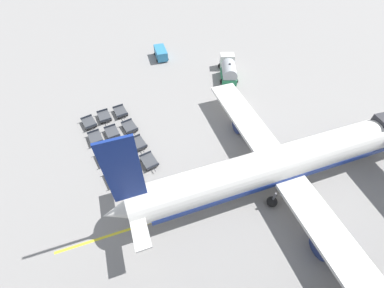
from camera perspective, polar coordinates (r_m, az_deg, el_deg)
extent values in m
plane|color=gray|center=(43.13, 10.25, 7.65)|extent=(500.00, 500.00, 0.00)
cylinder|color=white|center=(32.94, 21.64, -3.07)|extent=(4.99, 39.76, 4.14)
cone|color=white|center=(27.82, -14.14, -13.80)|extent=(4.04, 5.05, 3.93)
cube|color=navy|center=(22.72, -15.04, -5.98)|extent=(0.35, 3.11, 8.07)
cube|color=white|center=(27.24, -12.79, -12.80)|extent=(9.78, 1.73, 0.24)
cube|color=white|center=(32.81, 18.98, -4.86)|extent=(34.90, 4.56, 0.44)
cylinder|color=navy|center=(31.32, 28.43, -18.90)|extent=(2.55, 3.23, 2.49)
cylinder|color=navy|center=(38.83, 11.80, 4.49)|extent=(2.55, 3.23, 2.49)
cube|color=navy|center=(33.47, 21.30, -3.86)|extent=(4.99, 35.80, 0.75)
cylinder|color=#56565B|center=(42.09, 34.35, -0.08)|extent=(0.24, 0.24, 1.86)
sphere|color=black|center=(42.67, 33.82, -0.92)|extent=(1.27, 1.27, 1.27)
cylinder|color=#56565B|center=(31.36, 17.73, -11.29)|extent=(0.24, 0.24, 1.86)
sphere|color=black|center=(32.13, 17.35, -12.15)|extent=(1.27, 1.27, 1.27)
cylinder|color=#56565B|center=(33.91, 12.64, -3.33)|extent=(0.24, 0.24, 1.86)
sphere|color=black|center=(34.63, 12.38, -4.29)|extent=(1.27, 1.27, 1.27)
cube|color=white|center=(52.42, 7.77, 18.02)|extent=(2.54, 3.06, 2.28)
cube|color=#2D8C5B|center=(49.44, 8.09, 14.66)|extent=(5.20, 3.93, 1.17)
cylinder|color=#ADB2B7|center=(48.80, 8.24, 15.83)|extent=(4.95, 3.79, 2.55)
sphere|color=#333338|center=(48.14, 8.41, 17.11)|extent=(0.44, 0.44, 0.44)
sphere|color=black|center=(52.93, 9.07, 16.80)|extent=(0.90, 0.90, 0.90)
sphere|color=black|center=(52.61, 6.26, 16.91)|extent=(0.90, 0.90, 0.90)
sphere|color=black|center=(48.58, 9.72, 13.58)|extent=(0.90, 0.90, 0.90)
sphere|color=black|center=(48.24, 6.72, 13.69)|extent=(0.90, 0.90, 0.90)
cube|color=teal|center=(55.58, -6.95, 19.47)|extent=(4.41, 2.22, 1.73)
cube|color=#1E232D|center=(57.30, -7.43, 20.69)|extent=(0.14, 1.76, 0.60)
sphere|color=black|center=(57.34, -6.15, 19.54)|extent=(0.60, 0.60, 0.60)
sphere|color=black|center=(57.09, -8.19, 19.20)|extent=(0.60, 0.60, 0.60)
sphere|color=black|center=(54.91, -5.51, 18.22)|extent=(0.60, 0.60, 0.60)
sphere|color=black|center=(54.65, -7.62, 17.86)|extent=(0.60, 0.60, 0.60)
cube|color=#424449|center=(42.31, -21.91, 4.48)|extent=(2.91, 2.35, 0.10)
cube|color=#2D333D|center=(41.23, -21.47, 3.73)|extent=(0.54, 1.69, 0.32)
cube|color=#2D333D|center=(43.13, -22.48, 5.60)|extent=(0.54, 1.69, 0.32)
cube|color=#333338|center=(41.15, -21.18, 3.09)|extent=(0.69, 0.24, 0.06)
sphere|color=black|center=(41.83, -22.32, 3.02)|extent=(0.36, 0.36, 0.36)
sphere|color=black|center=(41.92, -20.48, 3.84)|extent=(0.36, 0.36, 0.36)
sphere|color=black|center=(43.19, -23.02, 4.39)|extent=(0.36, 0.36, 0.36)
sphere|color=black|center=(43.28, -21.23, 5.18)|extent=(0.36, 0.36, 0.36)
cube|color=#424449|center=(39.55, -20.68, 1.33)|extent=(2.80, 2.16, 0.10)
cube|color=#2D333D|center=(38.51, -20.34, 0.38)|extent=(0.39, 1.72, 0.32)
cube|color=#2D333D|center=(40.32, -21.17, 2.65)|extent=(0.39, 1.72, 0.32)
cube|color=#333338|center=(38.46, -20.07, -0.33)|extent=(0.70, 0.18, 0.06)
sphere|color=black|center=(39.17, -21.25, -0.25)|extent=(0.36, 0.36, 0.36)
sphere|color=black|center=(39.16, -19.23, 0.51)|extent=(0.36, 0.36, 0.36)
sphere|color=black|center=(40.46, -21.82, 1.41)|extent=(0.36, 0.36, 0.36)
sphere|color=black|center=(40.45, -19.86, 2.14)|extent=(0.36, 0.36, 0.36)
cube|color=#424449|center=(36.60, -18.87, -2.73)|extent=(2.87, 2.27, 0.10)
cube|color=#2D333D|center=(35.62, -18.34, -3.84)|extent=(0.48, 1.71, 0.32)
cube|color=#2D333D|center=(37.29, -19.53, -1.27)|extent=(0.48, 1.71, 0.32)
cube|color=#333338|center=(35.62, -18.01, -4.60)|extent=(0.69, 0.22, 0.06)
sphere|color=black|center=(36.27, -19.37, -4.50)|extent=(0.36, 0.36, 0.36)
sphere|color=black|center=(36.32, -17.22, -3.59)|extent=(0.36, 0.36, 0.36)
sphere|color=black|center=(37.46, -20.19, -2.63)|extent=(0.36, 0.36, 0.36)
sphere|color=black|center=(37.51, -18.11, -1.75)|extent=(0.36, 0.36, 0.36)
cube|color=#424449|center=(34.14, -16.90, -7.01)|extent=(2.87, 2.28, 0.10)
cube|color=#2D333D|center=(33.23, -16.27, -8.31)|extent=(0.48, 1.70, 0.32)
cube|color=#2D333D|center=(34.75, -17.66, -5.36)|extent=(0.48, 1.70, 0.32)
cube|color=#333338|center=(33.27, -15.91, -9.11)|extent=(0.69, 0.22, 0.06)
sphere|color=black|center=(33.88, -17.41, -8.93)|extent=(0.36, 0.36, 0.36)
sphere|color=black|center=(33.94, -15.11, -7.94)|extent=(0.36, 0.36, 0.36)
sphere|color=black|center=(34.96, -18.38, -6.79)|extent=(0.36, 0.36, 0.36)
sphere|color=black|center=(35.02, -16.15, -5.84)|extent=(0.36, 0.36, 0.36)
cube|color=#424449|center=(42.60, -18.92, 5.88)|extent=(2.78, 2.12, 0.10)
cube|color=#2D333D|center=(41.52, -18.58, 5.10)|extent=(0.36, 1.72, 0.32)
cube|color=#2D333D|center=(43.42, -19.38, 7.03)|extent=(0.36, 1.72, 0.32)
cube|color=#333338|center=(41.43, -18.34, 4.45)|extent=(0.70, 0.17, 0.06)
sphere|color=black|center=(42.13, -19.45, 4.46)|extent=(0.36, 0.36, 0.36)
sphere|color=black|center=(42.18, -17.56, 5.14)|extent=(0.36, 0.36, 0.36)
sphere|color=black|center=(43.50, -20.00, 5.87)|extent=(0.36, 0.36, 0.36)
sphere|color=black|center=(43.55, -18.17, 6.53)|extent=(0.36, 0.36, 0.36)
cube|color=#424449|center=(39.56, -17.33, 2.52)|extent=(2.81, 2.16, 0.10)
cube|color=#2D333D|center=(38.53, -16.89, 1.60)|extent=(0.39, 1.72, 0.32)
cube|color=#2D333D|center=(40.33, -17.88, 3.82)|extent=(0.39, 1.72, 0.32)
cube|color=#333338|center=(38.48, -16.62, 0.90)|extent=(0.70, 0.18, 0.06)
sphere|color=black|center=(39.14, -17.86, 0.96)|extent=(0.36, 0.36, 0.36)
sphere|color=black|center=(39.22, -15.84, 1.72)|extent=(0.36, 0.36, 0.36)
sphere|color=black|center=(40.43, -18.54, 2.57)|extent=(0.36, 0.36, 0.36)
sphere|color=black|center=(40.51, -16.59, 3.31)|extent=(0.36, 0.36, 0.36)
cube|color=#424449|center=(36.86, -15.12, -1.01)|extent=(2.90, 2.32, 0.10)
cube|color=#2D333D|center=(35.89, -14.44, -2.04)|extent=(0.52, 1.70, 0.32)
cube|color=#2D333D|center=(37.55, -15.89, 0.39)|extent=(0.52, 1.70, 0.32)
cube|color=#333338|center=(35.88, -14.11, -2.79)|extent=(0.69, 0.24, 0.06)
sphere|color=black|center=(36.46, -15.53, -2.75)|extent=(0.36, 0.36, 0.36)
sphere|color=black|center=(36.64, -13.44, -1.81)|extent=(0.36, 0.36, 0.36)
sphere|color=black|center=(37.65, -16.53, -0.98)|extent=(0.36, 0.36, 0.36)
sphere|color=black|center=(37.83, -14.51, -0.07)|extent=(0.36, 0.36, 0.36)
cube|color=#424449|center=(34.29, -13.24, -5.47)|extent=(2.83, 2.20, 0.10)
cube|color=#2D333D|center=(33.38, -12.56, -6.76)|extent=(0.42, 1.72, 0.32)
cube|color=#2D333D|center=(34.90, -13.99, -3.84)|extent=(0.42, 1.72, 0.32)
cube|color=#333338|center=(33.42, -12.23, -7.57)|extent=(0.70, 0.20, 0.06)
sphere|color=black|center=(33.99, -13.76, -7.38)|extent=(0.36, 0.36, 0.36)
sphere|color=black|center=(34.12, -11.46, -6.43)|extent=(0.36, 0.36, 0.36)
sphere|color=black|center=(35.08, -14.75, -5.26)|extent=(0.36, 0.36, 0.36)
sphere|color=black|center=(35.20, -12.53, -4.36)|extent=(0.36, 0.36, 0.36)
cube|color=#424449|center=(42.72, -15.63, 7.00)|extent=(2.81, 2.17, 0.10)
cube|color=#2D333D|center=(41.65, -15.17, 6.26)|extent=(0.40, 1.72, 0.32)
cube|color=#2D333D|center=(43.54, -16.18, 8.11)|extent=(0.40, 1.72, 0.32)
cube|color=#333338|center=(41.57, -14.91, 5.61)|extent=(0.70, 0.19, 0.06)
sphere|color=black|center=(42.20, -16.09, 5.59)|extent=(0.36, 0.36, 0.36)
sphere|color=black|center=(42.37, -14.22, 6.29)|extent=(0.36, 0.36, 0.36)
sphere|color=black|center=(43.56, -16.80, 6.95)|extent=(0.36, 0.36, 0.36)
sphere|color=black|center=(43.73, -14.98, 7.62)|extent=(0.36, 0.36, 0.36)
cube|color=#424449|center=(39.74, -13.68, 3.79)|extent=(2.88, 2.30, 0.10)
cube|color=#2D333D|center=(38.72, -13.04, 2.95)|extent=(0.50, 1.70, 0.32)
cube|color=#2D333D|center=(40.49, -14.41, 5.02)|extent=(0.50, 1.70, 0.32)
cube|color=#333338|center=(38.68, -12.73, 2.26)|extent=(0.69, 0.23, 0.06)
sphere|color=black|center=(39.24, -14.07, 2.23)|extent=(0.36, 0.36, 0.36)
sphere|color=black|center=(39.50, -12.12, 3.07)|extent=(0.36, 0.36, 0.36)
sphere|color=black|center=(40.51, -15.02, 3.75)|extent=(0.36, 0.36, 0.36)
sphere|color=black|center=(40.75, -13.13, 4.55)|extent=(0.36, 0.36, 0.36)
cube|color=#424449|center=(37.08, -11.86, 0.21)|extent=(2.89, 2.31, 0.10)
cube|color=#2D333D|center=(36.12, -11.12, -0.78)|extent=(0.51, 1.70, 0.32)
cube|color=#2D333D|center=(37.76, -12.67, 1.59)|extent=(0.51, 1.70, 0.32)
cube|color=#333338|center=(36.12, -10.78, -1.52)|extent=(0.69, 0.23, 0.06)
sphere|color=black|center=(36.65, -12.24, -1.50)|extent=(0.36, 0.36, 0.36)
sphere|color=black|center=(36.91, -10.18, -0.58)|extent=(0.36, 0.36, 0.36)
sphere|color=black|center=(37.82, -13.33, 0.24)|extent=(0.36, 0.36, 0.36)
sphere|color=black|center=(38.08, -11.32, 1.12)|extent=(0.36, 0.36, 0.36)
cube|color=#424449|center=(34.70, -9.50, -3.71)|extent=(2.87, 2.27, 0.10)
cube|color=#2D333D|center=(33.80, -8.67, -4.90)|extent=(0.47, 1.71, 0.32)
cube|color=#2D333D|center=(35.30, -10.37, -2.15)|extent=(0.47, 1.71, 0.32)
cube|color=#333338|center=(33.84, -8.32, -5.69)|extent=(0.70, 0.22, 0.06)
sphere|color=black|center=(34.34, -9.91, -5.58)|extent=(0.36, 0.36, 0.36)
sphere|color=black|center=(34.60, -7.70, -4.59)|extent=(0.36, 0.36, 0.36)
sphere|color=black|center=(35.41, -11.10, -3.58)|extent=(0.36, 0.36, 0.36)
sphere|color=black|center=(35.66, -8.95, -2.64)|extent=(0.36, 0.36, 0.36)
cube|color=yellow|center=(31.61, 5.41, -12.59)|extent=(1.09, 36.61, 0.01)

